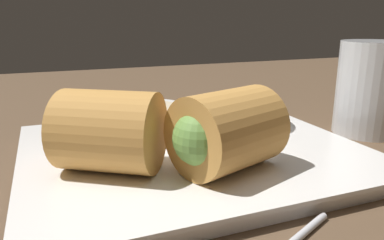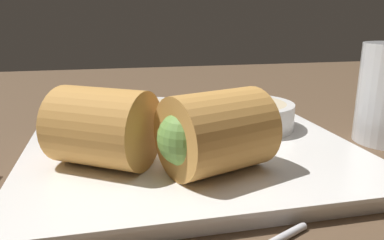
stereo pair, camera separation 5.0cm
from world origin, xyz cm
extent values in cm
cube|color=brown|center=(0.00, 0.00, 1.00)|extent=(180.00, 140.00, 2.00)
cube|color=white|center=(-3.15, 2.74, 2.60)|extent=(28.96, 24.61, 1.20)
cube|color=white|center=(-3.15, 2.74, 3.35)|extent=(30.12, 25.60, 0.30)
cylinder|color=#D19347|center=(-2.58, -3.22, 6.65)|extent=(9.21, 8.46, 6.30)
sphere|color=#6B9E47|center=(-5.24, -4.17, 6.65)|extent=(4.09, 4.09, 4.09)
cylinder|color=#D19347|center=(-11.04, -0.18, 6.65)|extent=(9.75, 9.39, 6.30)
sphere|color=#B23D2D|center=(-13.40, 1.36, 6.65)|extent=(4.09, 4.09, 4.09)
cylinder|color=white|center=(-6.41, 8.04, 4.85)|extent=(9.56, 9.56, 2.71)
cylinder|color=beige|center=(-6.41, 8.04, 5.96)|extent=(7.84, 7.84, 0.49)
cylinder|color=white|center=(4.21, 7.40, 4.85)|extent=(9.56, 9.56, 2.71)
cylinder|color=beige|center=(4.21, 7.40, 5.96)|extent=(7.84, 7.84, 0.49)
camera|label=1|loc=(-15.21, -27.82, 15.17)|focal=35.00mm
camera|label=2|loc=(-10.43, -29.29, 15.17)|focal=35.00mm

